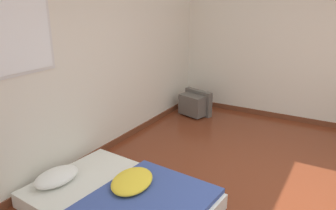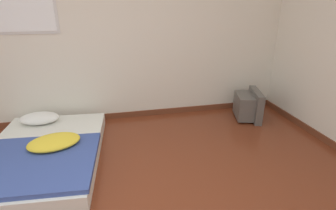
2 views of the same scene
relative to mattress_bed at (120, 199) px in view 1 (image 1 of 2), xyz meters
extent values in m
cube|color=silver|center=(0.77, 1.07, 1.18)|extent=(7.99, 0.06, 2.60)
cube|color=brown|center=(0.77, 1.03, -0.07)|extent=(7.99, 0.02, 0.09)
cube|color=silver|center=(-0.30, 1.04, 1.73)|extent=(1.07, 0.01, 1.01)
cube|color=white|center=(-0.30, 1.03, 1.73)|extent=(1.00, 0.01, 0.94)
cube|color=silver|center=(3.60, -1.47, 1.18)|extent=(0.06, 7.42, 2.60)
cube|color=brown|center=(3.56, -1.47, -0.07)|extent=(0.02, 7.42, 0.09)
cube|color=silver|center=(0.00, 0.02, -0.03)|extent=(1.41, 1.94, 0.17)
ellipsoid|color=white|center=(-0.16, 0.74, 0.12)|extent=(0.54, 0.38, 0.14)
cube|color=#384C93|center=(-0.02, -0.33, 0.08)|extent=(1.38, 1.17, 0.05)
ellipsoid|color=yellow|center=(0.16, -0.04, 0.14)|extent=(0.65, 0.52, 0.11)
cube|color=#56514C|center=(2.87, 0.60, 0.10)|extent=(0.36, 0.52, 0.37)
cube|color=#56514C|center=(3.03, 0.55, 0.11)|extent=(0.26, 0.59, 0.46)
cube|color=black|center=(3.09, 0.54, 0.13)|extent=(0.13, 0.46, 0.33)
camera|label=1|loc=(-2.25, -1.90, 1.99)|focal=35.00mm
camera|label=2|loc=(0.86, -2.88, 1.65)|focal=28.00mm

